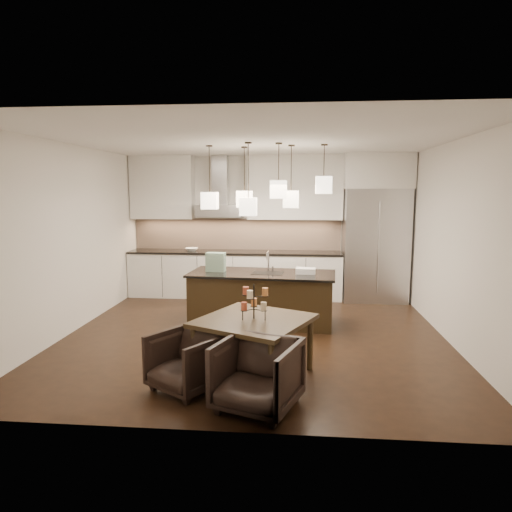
# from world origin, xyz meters

# --- Properties ---
(floor) EXTENTS (5.50, 5.50, 0.02)m
(floor) POSITION_xyz_m (0.00, 0.00, -0.01)
(floor) COLOR black
(floor) RESTS_ON ground
(ceiling) EXTENTS (5.50, 5.50, 0.02)m
(ceiling) POSITION_xyz_m (0.00, 0.00, 2.81)
(ceiling) COLOR white
(ceiling) RESTS_ON wall_back
(wall_back) EXTENTS (5.50, 0.02, 2.80)m
(wall_back) POSITION_xyz_m (0.00, 2.76, 1.40)
(wall_back) COLOR silver
(wall_back) RESTS_ON ground
(wall_front) EXTENTS (5.50, 0.02, 2.80)m
(wall_front) POSITION_xyz_m (0.00, -2.76, 1.40)
(wall_front) COLOR silver
(wall_front) RESTS_ON ground
(wall_left) EXTENTS (0.02, 5.50, 2.80)m
(wall_left) POSITION_xyz_m (-2.76, 0.00, 1.40)
(wall_left) COLOR silver
(wall_left) RESTS_ON ground
(wall_right) EXTENTS (0.02, 5.50, 2.80)m
(wall_right) POSITION_xyz_m (2.76, 0.00, 1.40)
(wall_right) COLOR silver
(wall_right) RESTS_ON ground
(refrigerator) EXTENTS (1.20, 0.72, 2.15)m
(refrigerator) POSITION_xyz_m (2.10, 2.38, 1.07)
(refrigerator) COLOR #B7B7BA
(refrigerator) RESTS_ON floor
(fridge_panel) EXTENTS (1.26, 0.72, 0.65)m
(fridge_panel) POSITION_xyz_m (2.10, 2.38, 2.47)
(fridge_panel) COLOR silver
(fridge_panel) RESTS_ON refrigerator
(lower_cabinets) EXTENTS (4.21, 0.62, 0.88)m
(lower_cabinets) POSITION_xyz_m (-0.62, 2.43, 0.44)
(lower_cabinets) COLOR silver
(lower_cabinets) RESTS_ON floor
(countertop) EXTENTS (4.21, 0.66, 0.04)m
(countertop) POSITION_xyz_m (-0.62, 2.43, 0.90)
(countertop) COLOR black
(countertop) RESTS_ON lower_cabinets
(backsplash) EXTENTS (4.21, 0.02, 0.63)m
(backsplash) POSITION_xyz_m (-0.62, 2.73, 1.24)
(backsplash) COLOR tan
(backsplash) RESTS_ON countertop
(upper_cab_left) EXTENTS (1.25, 0.35, 1.25)m
(upper_cab_left) POSITION_xyz_m (-2.10, 2.57, 2.17)
(upper_cab_left) COLOR silver
(upper_cab_left) RESTS_ON wall_back
(upper_cab_right) EXTENTS (1.85, 0.35, 1.25)m
(upper_cab_right) POSITION_xyz_m (0.55, 2.57, 2.17)
(upper_cab_right) COLOR silver
(upper_cab_right) RESTS_ON wall_back
(hood_canopy) EXTENTS (0.90, 0.52, 0.24)m
(hood_canopy) POSITION_xyz_m (-0.93, 2.48, 1.72)
(hood_canopy) COLOR #B7B7BA
(hood_canopy) RESTS_ON wall_back
(hood_chimney) EXTENTS (0.30, 0.28, 0.96)m
(hood_chimney) POSITION_xyz_m (-0.93, 2.59, 2.32)
(hood_chimney) COLOR #B7B7BA
(hood_chimney) RESTS_ON hood_canopy
(fruit_bowl) EXTENTS (0.31, 0.31, 0.06)m
(fruit_bowl) POSITION_xyz_m (-1.49, 2.38, 0.95)
(fruit_bowl) COLOR silver
(fruit_bowl) RESTS_ON countertop
(island_body) EXTENTS (2.29, 1.07, 0.78)m
(island_body) POSITION_xyz_m (0.06, 0.65, 0.39)
(island_body) COLOR black
(island_body) RESTS_ON floor
(island_top) EXTENTS (2.37, 1.15, 0.04)m
(island_top) POSITION_xyz_m (0.06, 0.65, 0.80)
(island_top) COLOR black
(island_top) RESTS_ON island_body
(faucet) EXTENTS (0.11, 0.22, 0.34)m
(faucet) POSITION_xyz_m (0.15, 0.73, 0.99)
(faucet) COLOR silver
(faucet) RESTS_ON island_top
(tote_bag) EXTENTS (0.32, 0.18, 0.30)m
(tote_bag) POSITION_xyz_m (-0.70, 0.70, 0.97)
(tote_bag) COLOR #134932
(tote_bag) RESTS_ON island_top
(food_container) EXTENTS (0.32, 0.24, 0.09)m
(food_container) POSITION_xyz_m (0.75, 0.62, 0.86)
(food_container) COLOR silver
(food_container) RESTS_ON island_top
(dining_table) EXTENTS (1.50, 1.50, 0.68)m
(dining_table) POSITION_xyz_m (0.13, -1.49, 0.34)
(dining_table) COLOR black
(dining_table) RESTS_ON floor
(candelabra) EXTENTS (0.43, 0.43, 0.40)m
(candelabra) POSITION_xyz_m (0.13, -1.49, 0.88)
(candelabra) COLOR black
(candelabra) RESTS_ON dining_table
(candle_a) EXTENTS (0.09, 0.09, 0.09)m
(candle_a) POSITION_xyz_m (0.24, -1.55, 0.84)
(candle_a) COLOR beige
(candle_a) RESTS_ON candelabra
(candle_b) EXTENTS (0.09, 0.09, 0.09)m
(candle_b) POSITION_xyz_m (0.12, -1.37, 0.84)
(candle_b) COLOR #D37C3D
(candle_b) RESTS_ON candelabra
(candle_c) EXTENTS (0.09, 0.09, 0.09)m
(candle_c) POSITION_xyz_m (0.03, -1.57, 0.84)
(candle_c) COLOR #A6442B
(candle_c) RESTS_ON candelabra
(candle_d) EXTENTS (0.09, 0.09, 0.09)m
(candle_d) POSITION_xyz_m (0.25, -1.46, 0.98)
(candle_d) COLOR #D37C3D
(candle_d) RESTS_ON candelabra
(candle_e) EXTENTS (0.09, 0.09, 0.09)m
(candle_e) POSITION_xyz_m (0.03, -1.43, 0.98)
(candle_e) COLOR #A6442B
(candle_e) RESTS_ON candelabra
(candle_f) EXTENTS (0.09, 0.09, 0.09)m
(candle_f) POSITION_xyz_m (0.10, -1.61, 0.98)
(candle_f) COLOR beige
(candle_f) RESTS_ON candelabra
(armchair_left) EXTENTS (0.93, 0.94, 0.62)m
(armchair_left) POSITION_xyz_m (-0.55, -1.92, 0.31)
(armchair_left) COLOR black
(armchair_left) RESTS_ON floor
(armchair_right) EXTENTS (0.95, 0.96, 0.69)m
(armchair_right) POSITION_xyz_m (0.24, -2.29, 0.34)
(armchair_right) COLOR black
(armchair_right) RESTS_ON floor
(pendant_a) EXTENTS (0.24, 0.24, 0.26)m
(pendant_a) POSITION_xyz_m (-0.75, 0.56, 1.96)
(pendant_a) COLOR #EFE0C4
(pendant_a) RESTS_ON ceiling
(pendant_b) EXTENTS (0.24, 0.24, 0.26)m
(pendant_b) POSITION_xyz_m (-0.24, 0.83, 1.98)
(pendant_b) COLOR #EFE0C4
(pendant_b) RESTS_ON ceiling
(pendant_c) EXTENTS (0.24, 0.24, 0.26)m
(pendant_c) POSITION_xyz_m (0.32, 0.28, 2.13)
(pendant_c) COLOR #EFE0C4
(pendant_c) RESTS_ON ceiling
(pendant_d) EXTENTS (0.24, 0.24, 0.26)m
(pendant_d) POSITION_xyz_m (0.50, 0.60, 1.98)
(pendant_d) COLOR #EFE0C4
(pendant_d) RESTS_ON ceiling
(pendant_e) EXTENTS (0.24, 0.24, 0.26)m
(pendant_e) POSITION_xyz_m (0.99, 0.54, 2.20)
(pendant_e) COLOR #EFE0C4
(pendant_e) RESTS_ON ceiling
(pendant_f) EXTENTS (0.24, 0.24, 0.26)m
(pendant_f) POSITION_xyz_m (-0.11, 0.17, 1.88)
(pendant_f) COLOR #EFE0C4
(pendant_f) RESTS_ON ceiling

